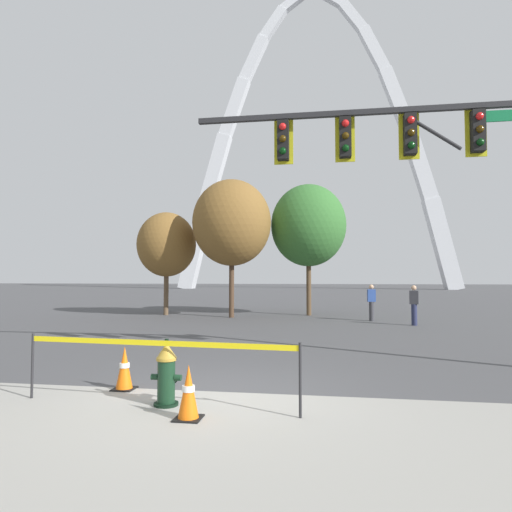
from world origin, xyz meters
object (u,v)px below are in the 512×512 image
at_px(traffic_cone_by_hydrant, 188,393).
at_px(pedestrian_standing_center, 372,302).
at_px(monument_arch, 313,156).
at_px(pedestrian_walking_left, 414,305).
at_px(fire_hydrant, 167,374).
at_px(traffic_signal_gantry, 431,163).
at_px(traffic_cone_mid_sidewalk, 124,369).

height_order(traffic_cone_by_hydrant, pedestrian_standing_center, pedestrian_standing_center).
distance_m(traffic_cone_by_hydrant, monument_arch, 70.57).
height_order(pedestrian_walking_left, pedestrian_standing_center, same).
relative_size(fire_hydrant, pedestrian_walking_left, 0.62).
distance_m(fire_hydrant, traffic_cone_by_hydrant, 0.77).
bearing_deg(traffic_signal_gantry, pedestrian_standing_center, 91.55).
distance_m(traffic_cone_by_hydrant, pedestrian_standing_center, 14.66).
relative_size(traffic_signal_gantry, pedestrian_standing_center, 4.92).
height_order(fire_hydrant, pedestrian_walking_left, pedestrian_walking_left).
bearing_deg(traffic_signal_gantry, pedestrian_walking_left, 81.78).
relative_size(traffic_signal_gantry, pedestrian_walking_left, 4.92).
distance_m(traffic_signal_gantry, pedestrian_standing_center, 10.61).
height_order(fire_hydrant, traffic_cone_by_hydrant, fire_hydrant).
relative_size(traffic_cone_mid_sidewalk, traffic_signal_gantry, 0.09).
bearing_deg(traffic_signal_gantry, fire_hydrant, -142.30).
relative_size(traffic_cone_by_hydrant, traffic_signal_gantry, 0.09).
bearing_deg(traffic_signal_gantry, traffic_cone_by_hydrant, -134.81).
xyz_separation_m(traffic_cone_by_hydrant, pedestrian_walking_left, (5.33, 12.52, 0.46)).
height_order(traffic_cone_by_hydrant, traffic_signal_gantry, traffic_signal_gantry).
distance_m(fire_hydrant, pedestrian_standing_center, 14.26).
distance_m(traffic_cone_by_hydrant, pedestrian_walking_left, 13.62).
distance_m(traffic_cone_by_hydrant, traffic_cone_mid_sidewalk, 2.05).
bearing_deg(pedestrian_walking_left, monument_arch, 95.43).
relative_size(fire_hydrant, traffic_signal_gantry, 0.13).
relative_size(pedestrian_walking_left, pedestrian_standing_center, 1.00).
bearing_deg(traffic_cone_mid_sidewalk, pedestrian_standing_center, 67.08).
bearing_deg(traffic_cone_by_hydrant, fire_hydrant, 132.60).
xyz_separation_m(traffic_cone_by_hydrant, pedestrian_standing_center, (3.85, 14.13, 0.46)).
xyz_separation_m(monument_arch, pedestrian_walking_left, (5.19, -54.62, -21.27)).
xyz_separation_m(traffic_cone_by_hydrant, traffic_signal_gantry, (4.12, 4.15, 4.05)).
distance_m(pedestrian_walking_left, pedestrian_standing_center, 2.19).
xyz_separation_m(pedestrian_walking_left, pedestrian_standing_center, (-1.48, 1.61, 0.00)).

